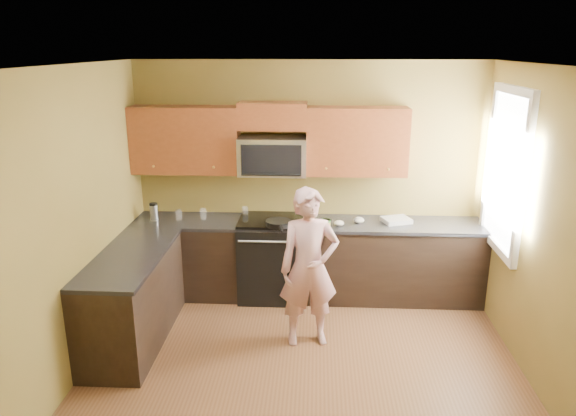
# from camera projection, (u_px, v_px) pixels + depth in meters

# --- Properties ---
(floor) EXTENTS (4.00, 4.00, 0.00)m
(floor) POSITION_uv_depth(u_px,v_px,m) (302.00, 380.00, 4.74)
(floor) COLOR brown
(floor) RESTS_ON ground
(ceiling) EXTENTS (4.00, 4.00, 0.00)m
(ceiling) POSITION_uv_depth(u_px,v_px,m) (305.00, 66.00, 3.95)
(ceiling) COLOR white
(ceiling) RESTS_ON ground
(wall_back) EXTENTS (4.00, 0.00, 4.00)m
(wall_back) POSITION_uv_depth(u_px,v_px,m) (308.00, 179.00, 6.25)
(wall_back) COLOR brown
(wall_back) RESTS_ON ground
(wall_front) EXTENTS (4.00, 0.00, 4.00)m
(wall_front) POSITION_uv_depth(u_px,v_px,m) (292.00, 388.00, 2.43)
(wall_front) COLOR brown
(wall_front) RESTS_ON ground
(wall_left) EXTENTS (0.00, 4.00, 4.00)m
(wall_left) POSITION_uv_depth(u_px,v_px,m) (64.00, 233.00, 4.45)
(wall_left) COLOR brown
(wall_left) RESTS_ON ground
(wall_right) EXTENTS (0.00, 4.00, 4.00)m
(wall_right) POSITION_uv_depth(u_px,v_px,m) (555.00, 242.00, 4.24)
(wall_right) COLOR brown
(wall_right) RESTS_ON ground
(cabinet_back_run) EXTENTS (4.00, 0.60, 0.88)m
(cabinet_back_run) POSITION_uv_depth(u_px,v_px,m) (307.00, 260.00, 6.23)
(cabinet_back_run) COLOR black
(cabinet_back_run) RESTS_ON floor
(cabinet_left_run) EXTENTS (0.60, 1.60, 0.88)m
(cabinet_left_run) POSITION_uv_depth(u_px,v_px,m) (133.00, 300.00, 5.27)
(cabinet_left_run) COLOR black
(cabinet_left_run) RESTS_ON floor
(countertop_back) EXTENTS (4.00, 0.62, 0.04)m
(countertop_back) POSITION_uv_depth(u_px,v_px,m) (307.00, 223.00, 6.09)
(countertop_back) COLOR black
(countertop_back) RESTS_ON cabinet_back_run
(countertop_left) EXTENTS (0.62, 1.60, 0.04)m
(countertop_left) POSITION_uv_depth(u_px,v_px,m) (130.00, 256.00, 5.14)
(countertop_left) COLOR black
(countertop_left) RESTS_ON cabinet_left_run
(stove) EXTENTS (0.76, 0.65, 0.95)m
(stove) POSITION_uv_depth(u_px,v_px,m) (273.00, 258.00, 6.22)
(stove) COLOR black
(stove) RESTS_ON floor
(microwave) EXTENTS (0.76, 0.40, 0.42)m
(microwave) POSITION_uv_depth(u_px,v_px,m) (273.00, 174.00, 6.05)
(microwave) COLOR silver
(microwave) RESTS_ON wall_back
(upper_cab_left) EXTENTS (1.22, 0.33, 0.75)m
(upper_cab_left) POSITION_uv_depth(u_px,v_px,m) (187.00, 172.00, 6.14)
(upper_cab_left) COLOR brown
(upper_cab_left) RESTS_ON wall_back
(upper_cab_right) EXTENTS (1.12, 0.33, 0.75)m
(upper_cab_right) POSITION_uv_depth(u_px,v_px,m) (356.00, 174.00, 6.04)
(upper_cab_right) COLOR brown
(upper_cab_right) RESTS_ON wall_back
(upper_cab_over_mw) EXTENTS (0.76, 0.33, 0.30)m
(upper_cab_over_mw) POSITION_uv_depth(u_px,v_px,m) (273.00, 116.00, 5.90)
(upper_cab_over_mw) COLOR brown
(upper_cab_over_mw) RESTS_ON wall_back
(window) EXTENTS (0.06, 1.06, 1.66)m
(window) POSITION_uv_depth(u_px,v_px,m) (506.00, 171.00, 5.30)
(window) COLOR white
(window) RESTS_ON wall_right
(woman) EXTENTS (0.64, 0.48, 1.58)m
(woman) POSITION_uv_depth(u_px,v_px,m) (309.00, 268.00, 5.14)
(woman) COLOR #CD6675
(woman) RESTS_ON floor
(frying_pan) EXTENTS (0.37, 0.54, 0.06)m
(frying_pan) POSITION_uv_depth(u_px,v_px,m) (278.00, 226.00, 5.86)
(frying_pan) COLOR black
(frying_pan) RESTS_ON stove
(butter_tub) EXTENTS (0.16, 0.16, 0.09)m
(butter_tub) POSITION_uv_depth(u_px,v_px,m) (325.00, 226.00, 5.94)
(butter_tub) COLOR gold
(butter_tub) RESTS_ON countertop_back
(toast_slice) EXTENTS (0.13, 0.13, 0.01)m
(toast_slice) POSITION_uv_depth(u_px,v_px,m) (315.00, 227.00, 5.88)
(toast_slice) COLOR #B27F47
(toast_slice) RESTS_ON countertop_back
(napkin_a) EXTENTS (0.12, 0.13, 0.06)m
(napkin_a) POSITION_uv_depth(u_px,v_px,m) (339.00, 223.00, 5.94)
(napkin_a) COLOR silver
(napkin_a) RESTS_ON countertop_back
(napkin_b) EXTENTS (0.15, 0.16, 0.07)m
(napkin_b) POSITION_uv_depth(u_px,v_px,m) (359.00, 220.00, 6.03)
(napkin_b) COLOR silver
(napkin_b) RESTS_ON countertop_back
(dish_towel) EXTENTS (0.36, 0.32, 0.05)m
(dish_towel) POSITION_uv_depth(u_px,v_px,m) (396.00, 220.00, 6.06)
(dish_towel) COLOR silver
(dish_towel) RESTS_ON countertop_back
(travel_mug) EXTENTS (0.12, 0.12, 0.20)m
(travel_mug) POSITION_uv_depth(u_px,v_px,m) (155.00, 220.00, 6.15)
(travel_mug) COLOR silver
(travel_mug) RESTS_ON countertop_back
(glass_a) EXTENTS (0.09, 0.09, 0.12)m
(glass_a) POSITION_uv_depth(u_px,v_px,m) (179.00, 215.00, 6.13)
(glass_a) COLOR silver
(glass_a) RESTS_ON countertop_back
(glass_b) EXTENTS (0.09, 0.09, 0.12)m
(glass_b) POSITION_uv_depth(u_px,v_px,m) (203.00, 214.00, 6.17)
(glass_b) COLOR silver
(glass_b) RESTS_ON countertop_back
(glass_c) EXTENTS (0.09, 0.09, 0.12)m
(glass_c) POSITION_uv_depth(u_px,v_px,m) (245.00, 212.00, 6.25)
(glass_c) COLOR silver
(glass_c) RESTS_ON countertop_back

